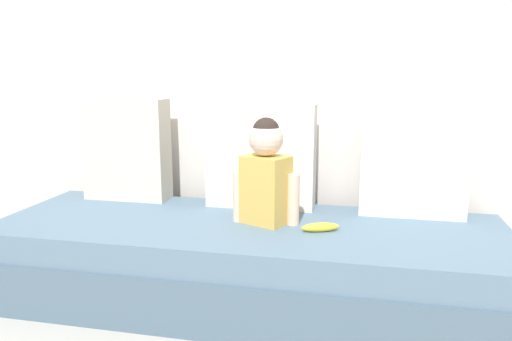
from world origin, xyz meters
The scene contains 8 objects.
ground_plane centered at (0.00, 0.00, 0.00)m, with size 12.00×12.00×0.00m, color #B2ADA3.
back_wall centered at (0.00, 0.54, 1.30)m, with size 5.61×0.10×2.60m, color silver.
couch centered at (0.00, 0.00, 0.19)m, with size 2.41×0.81×0.38m.
throw_pillow_left centered at (-0.75, 0.31, 0.65)m, with size 0.46×0.16×0.55m, color beige.
throw_pillow_center centered at (0.00, 0.31, 0.64)m, with size 0.55×0.16×0.53m, color silver.
throw_pillow_right centered at (0.75, 0.31, 0.67)m, with size 0.49×0.16×0.58m, color silver.
toddler centered at (0.08, 0.03, 0.62)m, with size 0.31×0.22×0.49m.
banana centered at (0.34, -0.05, 0.40)m, with size 0.17×0.04×0.04m, color yellow.
Camera 1 is at (0.49, -2.08, 1.06)m, focal length 33.82 mm.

